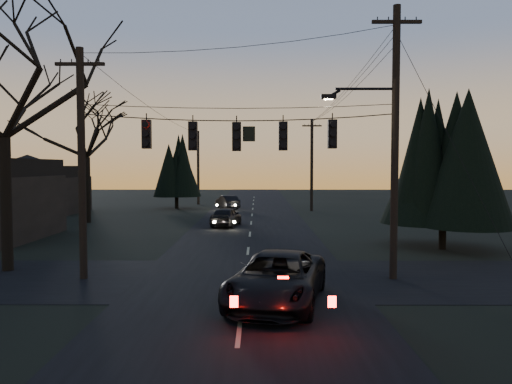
{
  "coord_description": "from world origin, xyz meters",
  "views": [
    {
      "loc": [
        0.46,
        -8.31,
        4.2
      ],
      "look_at": [
        0.41,
        8.33,
        3.32
      ],
      "focal_mm": 35.0,
      "sensor_mm": 36.0,
      "label": 1
    }
  ],
  "objects_px": {
    "suv_near": "(277,279)",
    "utility_pole_far_l": "(198,204)",
    "evergreen_right": "(444,164)",
    "utility_pole_left": "(84,279)",
    "utility_pole_right": "(393,279)",
    "utility_pole_far_r": "(311,211)",
    "bare_tree_left": "(3,84)",
    "sedan_oncoming_b": "(227,202)",
    "sedan_oncoming_a": "(226,217)"
  },
  "relations": [
    {
      "from": "utility_pole_right",
      "to": "utility_pole_left",
      "type": "xyz_separation_m",
      "value": [
        -11.5,
        0.0,
        0.0
      ]
    },
    {
      "from": "sedan_oncoming_a",
      "to": "suv_near",
      "type": "bearing_deg",
      "value": 108.07
    },
    {
      "from": "utility_pole_far_r",
      "to": "suv_near",
      "type": "distance_m",
      "value": 31.7
    },
    {
      "from": "utility_pole_far_r",
      "to": "sedan_oncoming_b",
      "type": "xyz_separation_m",
      "value": [
        -7.99,
        2.4,
        0.64
      ]
    },
    {
      "from": "evergreen_right",
      "to": "sedan_oncoming_a",
      "type": "distance_m",
      "value": 15.29
    },
    {
      "from": "utility_pole_far_r",
      "to": "evergreen_right",
      "type": "height_order",
      "value": "evergreen_right"
    },
    {
      "from": "evergreen_right",
      "to": "sedan_oncoming_b",
      "type": "distance_m",
      "value": 27.0
    },
    {
      "from": "utility_pole_left",
      "to": "utility_pole_far_r",
      "type": "distance_m",
      "value": 30.27
    },
    {
      "from": "bare_tree_left",
      "to": "sedan_oncoming_b",
      "type": "distance_m",
      "value": 30.59
    },
    {
      "from": "utility_pole_far_l",
      "to": "sedan_oncoming_a",
      "type": "height_order",
      "value": "utility_pole_far_l"
    },
    {
      "from": "suv_near",
      "to": "utility_pole_far_l",
      "type": "bearing_deg",
      "value": 112.71
    },
    {
      "from": "evergreen_right",
      "to": "sedan_oncoming_a",
      "type": "relative_size",
      "value": 1.87
    },
    {
      "from": "bare_tree_left",
      "to": "evergreen_right",
      "type": "relative_size",
      "value": 1.43
    },
    {
      "from": "utility_pole_far_r",
      "to": "suv_near",
      "type": "height_order",
      "value": "utility_pole_far_r"
    },
    {
      "from": "utility_pole_left",
      "to": "utility_pole_far_r",
      "type": "bearing_deg",
      "value": 67.67
    },
    {
      "from": "utility_pole_right",
      "to": "utility_pole_left",
      "type": "distance_m",
      "value": 11.5
    },
    {
      "from": "utility_pole_right",
      "to": "utility_pole_left",
      "type": "height_order",
      "value": "utility_pole_right"
    },
    {
      "from": "utility_pole_far_l",
      "to": "evergreen_right",
      "type": "distance_m",
      "value": 33.62
    },
    {
      "from": "bare_tree_left",
      "to": "sedan_oncoming_b",
      "type": "bearing_deg",
      "value": 76.32
    },
    {
      "from": "utility_pole_far_r",
      "to": "evergreen_right",
      "type": "xyz_separation_m",
      "value": [
        4.28,
        -21.37,
        4.3
      ]
    },
    {
      "from": "bare_tree_left",
      "to": "sedan_oncoming_b",
      "type": "height_order",
      "value": "bare_tree_left"
    },
    {
      "from": "utility_pole_left",
      "to": "evergreen_right",
      "type": "distance_m",
      "value": 17.64
    },
    {
      "from": "utility_pole_far_r",
      "to": "bare_tree_left",
      "type": "relative_size",
      "value": 0.8
    },
    {
      "from": "bare_tree_left",
      "to": "evergreen_right",
      "type": "xyz_separation_m",
      "value": [
        19.32,
        5.21,
        -3.13
      ]
    },
    {
      "from": "utility_pole_far_l",
      "to": "suv_near",
      "type": "distance_m",
      "value": 40.01
    },
    {
      "from": "utility_pole_far_l",
      "to": "bare_tree_left",
      "type": "bearing_deg",
      "value": -95.85
    },
    {
      "from": "sedan_oncoming_a",
      "to": "utility_pole_left",
      "type": "bearing_deg",
      "value": 84.97
    },
    {
      "from": "sedan_oncoming_a",
      "to": "evergreen_right",
      "type": "bearing_deg",
      "value": 150.6
    },
    {
      "from": "utility_pole_left",
      "to": "utility_pole_far_l",
      "type": "distance_m",
      "value": 36.0
    },
    {
      "from": "utility_pole_right",
      "to": "sedan_oncoming_b",
      "type": "relative_size",
      "value": 2.56
    },
    {
      "from": "evergreen_right",
      "to": "utility_pole_left",
      "type": "bearing_deg",
      "value": -157.21
    },
    {
      "from": "utility_pole_far_r",
      "to": "utility_pole_far_l",
      "type": "xyz_separation_m",
      "value": [
        -11.5,
        8.0,
        0.0
      ]
    },
    {
      "from": "bare_tree_left",
      "to": "sedan_oncoming_a",
      "type": "bearing_deg",
      "value": 61.84
    },
    {
      "from": "utility_pole_right",
      "to": "suv_near",
      "type": "xyz_separation_m",
      "value": [
        -4.44,
        -3.38,
        0.76
      ]
    },
    {
      "from": "utility_pole_left",
      "to": "utility_pole_far_r",
      "type": "xyz_separation_m",
      "value": [
        11.5,
        28.0,
        0.0
      ]
    },
    {
      "from": "utility_pole_right",
      "to": "evergreen_right",
      "type": "xyz_separation_m",
      "value": [
        4.28,
        6.63,
        4.3
      ]
    },
    {
      "from": "utility_pole_far_r",
      "to": "utility_pole_right",
      "type": "bearing_deg",
      "value": -90.0
    },
    {
      "from": "utility_pole_far_r",
      "to": "evergreen_right",
      "type": "bearing_deg",
      "value": -78.69
    },
    {
      "from": "evergreen_right",
      "to": "utility_pole_far_l",
      "type": "bearing_deg",
      "value": 118.24
    },
    {
      "from": "suv_near",
      "to": "sedan_oncoming_b",
      "type": "bearing_deg",
      "value": 108.54
    },
    {
      "from": "utility_pole_far_r",
      "to": "sedan_oncoming_b",
      "type": "relative_size",
      "value": 2.17
    },
    {
      "from": "sedan_oncoming_a",
      "to": "utility_pole_right",
      "type": "bearing_deg",
      "value": 124.14
    },
    {
      "from": "evergreen_right",
      "to": "sedan_oncoming_a",
      "type": "height_order",
      "value": "evergreen_right"
    },
    {
      "from": "utility_pole_right",
      "to": "evergreen_right",
      "type": "height_order",
      "value": "evergreen_right"
    },
    {
      "from": "utility_pole_far_r",
      "to": "sedan_oncoming_a",
      "type": "height_order",
      "value": "utility_pole_far_r"
    },
    {
      "from": "utility_pole_left",
      "to": "sedan_oncoming_b",
      "type": "relative_size",
      "value": 2.17
    },
    {
      "from": "utility_pole_right",
      "to": "suv_near",
      "type": "bearing_deg",
      "value": -142.72
    },
    {
      "from": "utility_pole_right",
      "to": "bare_tree_left",
      "type": "distance_m",
      "value": 16.83
    },
    {
      "from": "sedan_oncoming_b",
      "to": "utility_pole_right",
      "type": "bearing_deg",
      "value": 82.77
    },
    {
      "from": "utility_pole_far_l",
      "to": "bare_tree_left",
      "type": "xyz_separation_m",
      "value": [
        -3.54,
        -34.58,
        7.42
      ]
    }
  ]
}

